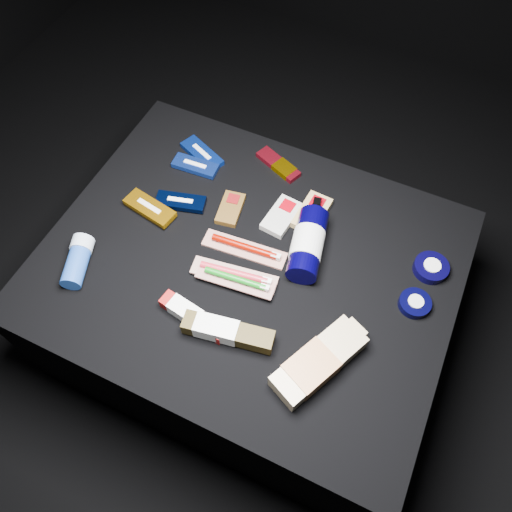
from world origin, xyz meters
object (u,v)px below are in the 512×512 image
at_px(lotion_bottle, 308,244).
at_px(toothpaste_carton_red, 191,315).
at_px(bodywash_bottle, 317,363).
at_px(deodorant_stick, 78,261).

xyz_separation_m(lotion_bottle, toothpaste_carton_red, (-0.17, -0.27, -0.02)).
bearing_deg(toothpaste_carton_red, bodywash_bottle, 11.49).
distance_m(lotion_bottle, deodorant_stick, 0.55).
bearing_deg(toothpaste_carton_red, lotion_bottle, 66.89).
relative_size(lotion_bottle, toothpaste_carton_red, 1.40).
distance_m(lotion_bottle, bodywash_bottle, 0.29).
bearing_deg(deodorant_stick, bodywash_bottle, -19.81).
height_order(bodywash_bottle, toothpaste_carton_red, bodywash_bottle).
relative_size(bodywash_bottle, deodorant_stick, 1.72).
bearing_deg(bodywash_bottle, toothpaste_carton_red, -152.53).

